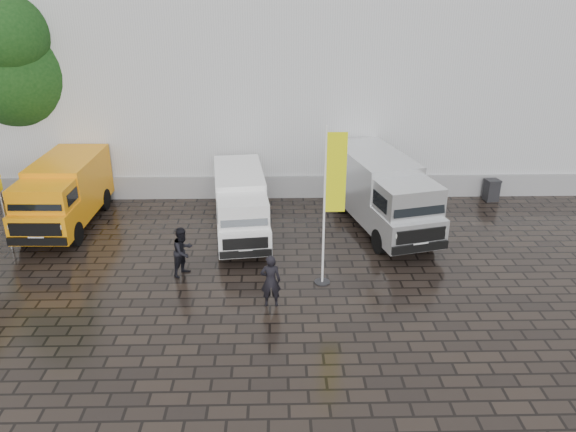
{
  "coord_description": "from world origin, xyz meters",
  "views": [
    {
      "loc": [
        -0.71,
        -15.36,
        9.18
      ],
      "look_at": [
        -0.33,
        2.2,
        1.58
      ],
      "focal_mm": 35.0,
      "sensor_mm": 36.0,
      "label": 1
    }
  ],
  "objects_px": {
    "van_white": "(241,206)",
    "van_silver": "(382,194)",
    "van_yellow": "(64,195)",
    "person_tent": "(183,251)",
    "flagpole": "(331,199)",
    "person_front": "(271,281)",
    "wheelie_bin": "(491,190)"
  },
  "relations": [
    {
      "from": "van_white",
      "to": "van_silver",
      "type": "bearing_deg",
      "value": -0.54
    },
    {
      "from": "van_yellow",
      "to": "person_tent",
      "type": "distance_m",
      "value": 6.61
    },
    {
      "from": "flagpole",
      "to": "person_front",
      "type": "height_order",
      "value": "flagpole"
    },
    {
      "from": "flagpole",
      "to": "wheelie_bin",
      "type": "bearing_deg",
      "value": 42.03
    },
    {
      "from": "van_white",
      "to": "person_tent",
      "type": "distance_m",
      "value": 3.54
    },
    {
      "from": "person_tent",
      "to": "person_front",
      "type": "bearing_deg",
      "value": -91.25
    },
    {
      "from": "flagpole",
      "to": "wheelie_bin",
      "type": "relative_size",
      "value": 5.44
    },
    {
      "from": "van_yellow",
      "to": "person_tent",
      "type": "height_order",
      "value": "van_yellow"
    },
    {
      "from": "person_front",
      "to": "person_tent",
      "type": "distance_m",
      "value": 3.48
    },
    {
      "from": "person_front",
      "to": "person_tent",
      "type": "xyz_separation_m",
      "value": [
        -2.87,
        1.97,
        0.0
      ]
    },
    {
      "from": "wheelie_bin",
      "to": "person_tent",
      "type": "bearing_deg",
      "value": -160.32
    },
    {
      "from": "van_white",
      "to": "van_silver",
      "type": "distance_m",
      "value": 5.46
    },
    {
      "from": "van_yellow",
      "to": "van_silver",
      "type": "bearing_deg",
      "value": -0.49
    },
    {
      "from": "van_silver",
      "to": "person_front",
      "type": "distance_m",
      "value": 7.07
    },
    {
      "from": "wheelie_bin",
      "to": "person_front",
      "type": "xyz_separation_m",
      "value": [
        -9.62,
        -8.33,
        0.36
      ]
    },
    {
      "from": "wheelie_bin",
      "to": "person_front",
      "type": "relative_size",
      "value": 0.57
    },
    {
      "from": "wheelie_bin",
      "to": "person_front",
      "type": "distance_m",
      "value": 12.74
    },
    {
      "from": "person_tent",
      "to": "van_yellow",
      "type": "bearing_deg",
      "value": 85.04
    },
    {
      "from": "van_silver",
      "to": "person_tent",
      "type": "height_order",
      "value": "van_silver"
    },
    {
      "from": "flagpole",
      "to": "van_silver",
      "type": "bearing_deg",
      "value": 60.39
    },
    {
      "from": "van_silver",
      "to": "person_tent",
      "type": "bearing_deg",
      "value": -167.13
    },
    {
      "from": "van_yellow",
      "to": "van_white",
      "type": "xyz_separation_m",
      "value": [
        6.9,
        -1.0,
        -0.1
      ]
    },
    {
      "from": "wheelie_bin",
      "to": "person_tent",
      "type": "distance_m",
      "value": 14.03
    },
    {
      "from": "van_white",
      "to": "wheelie_bin",
      "type": "height_order",
      "value": "van_white"
    },
    {
      "from": "wheelie_bin",
      "to": "van_yellow",
      "type": "bearing_deg",
      "value": -179.92
    },
    {
      "from": "van_white",
      "to": "wheelie_bin",
      "type": "relative_size",
      "value": 5.65
    },
    {
      "from": "van_white",
      "to": "person_front",
      "type": "height_order",
      "value": "van_white"
    },
    {
      "from": "van_yellow",
      "to": "person_tent",
      "type": "xyz_separation_m",
      "value": [
        5.19,
        -4.07,
        -0.43
      ]
    },
    {
      "from": "person_tent",
      "to": "flagpole",
      "type": "bearing_deg",
      "value": -64.77
    },
    {
      "from": "flagpole",
      "to": "wheelie_bin",
      "type": "distance_m",
      "value": 10.77
    },
    {
      "from": "van_white",
      "to": "wheelie_bin",
      "type": "bearing_deg",
      "value": 10.56
    },
    {
      "from": "van_yellow",
      "to": "flagpole",
      "type": "bearing_deg",
      "value": -24.0
    }
  ]
}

